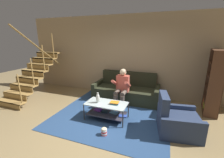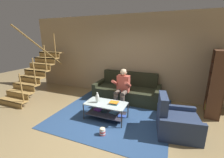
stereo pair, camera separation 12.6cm
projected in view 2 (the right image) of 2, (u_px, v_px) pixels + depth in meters
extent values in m
plane|color=#957D54|center=(103.00, 129.00, 3.60)|extent=(16.80, 16.80, 0.00)
cube|color=tan|center=(132.00, 57.00, 5.41)|extent=(8.40, 0.12, 2.90)
cube|color=#AF8748|center=(14.00, 100.00, 4.81)|extent=(1.02, 0.26, 0.04)
cube|color=olive|center=(10.00, 104.00, 4.72)|extent=(1.02, 0.02, 0.19)
cube|color=#AF8748|center=(20.00, 92.00, 4.99)|extent=(1.02, 0.26, 0.04)
cube|color=olive|center=(17.00, 95.00, 4.90)|extent=(1.02, 0.02, 0.19)
cube|color=#AF8748|center=(26.00, 84.00, 5.17)|extent=(1.02, 0.26, 0.04)
cube|color=olive|center=(23.00, 87.00, 5.08)|extent=(1.02, 0.02, 0.19)
cube|color=#AF8748|center=(32.00, 77.00, 5.35)|extent=(1.02, 0.26, 0.04)
cube|color=olive|center=(29.00, 80.00, 5.27)|extent=(1.02, 0.02, 0.19)
cube|color=#AF8748|center=(37.00, 70.00, 5.53)|extent=(1.02, 0.26, 0.04)
cube|color=olive|center=(35.00, 73.00, 5.45)|extent=(1.02, 0.02, 0.19)
cube|color=#AF8748|center=(42.00, 64.00, 5.72)|extent=(1.02, 0.26, 0.04)
cube|color=olive|center=(40.00, 66.00, 5.63)|extent=(1.02, 0.02, 0.19)
cube|color=#AF8748|center=(47.00, 58.00, 5.90)|extent=(1.02, 0.26, 0.04)
cube|color=olive|center=(45.00, 60.00, 5.81)|extent=(1.02, 0.02, 0.19)
cube|color=#AF8748|center=(51.00, 52.00, 6.08)|extent=(1.02, 0.26, 0.04)
cube|color=olive|center=(49.00, 55.00, 5.99)|extent=(1.02, 0.02, 0.19)
cylinder|color=#AF8748|center=(22.00, 88.00, 4.51)|extent=(0.04, 0.04, 0.90)
cylinder|color=#AF8748|center=(34.00, 72.00, 4.87)|extent=(0.04, 0.04, 0.90)
cylinder|color=#AF8748|center=(45.00, 58.00, 5.24)|extent=(0.04, 0.04, 0.90)
cylinder|color=#AF8748|center=(55.00, 46.00, 5.60)|extent=(0.04, 0.04, 0.90)
cylinder|color=olive|center=(41.00, 48.00, 5.03)|extent=(0.05, 1.86, 1.40)
cube|color=#292D1D|center=(126.00, 94.00, 5.20)|extent=(1.96, 0.92, 0.45)
cube|color=black|center=(130.00, 78.00, 5.40)|extent=(1.96, 0.18, 0.49)
cube|color=#292D1D|center=(100.00, 89.00, 5.56)|extent=(0.13, 0.92, 0.57)
cube|color=#292D1D|center=(158.00, 97.00, 4.80)|extent=(0.13, 0.92, 0.57)
cylinder|color=brown|center=(116.00, 102.00, 4.55)|extent=(0.14, 0.14, 0.45)
cylinder|color=brown|center=(122.00, 103.00, 4.47)|extent=(0.14, 0.14, 0.45)
cylinder|color=brown|center=(118.00, 92.00, 4.63)|extent=(0.14, 0.42, 0.14)
cylinder|color=brown|center=(124.00, 93.00, 4.56)|extent=(0.14, 0.42, 0.14)
cube|color=#C45444|center=(123.00, 84.00, 4.73)|extent=(0.38, 0.22, 0.53)
cylinder|color=#C45444|center=(115.00, 83.00, 4.63)|extent=(0.09, 0.49, 0.31)
cylinder|color=#C45444|center=(128.00, 84.00, 4.48)|extent=(0.09, 0.49, 0.31)
sphere|color=beige|center=(124.00, 72.00, 4.63)|extent=(0.21, 0.21, 0.21)
ellipsoid|color=black|center=(124.00, 71.00, 4.64)|extent=(0.21, 0.21, 0.13)
cube|color=#B2C5C5|center=(106.00, 103.00, 3.92)|extent=(1.09, 0.56, 0.02)
cube|color=#36343F|center=(106.00, 113.00, 4.00)|extent=(1.00, 0.52, 0.02)
cylinder|color=#34302C|center=(84.00, 112.00, 3.94)|extent=(0.03, 0.03, 0.45)
cylinder|color=#34302C|center=(122.00, 120.00, 3.55)|extent=(0.03, 0.03, 0.45)
cylinder|color=#34302C|center=(93.00, 104.00, 4.41)|extent=(0.03, 0.03, 0.45)
cylinder|color=#34302C|center=(128.00, 110.00, 4.03)|extent=(0.03, 0.03, 0.45)
cube|color=purple|center=(98.00, 109.00, 4.16)|extent=(0.22, 0.18, 0.03)
cube|color=#1E2F36|center=(104.00, 111.00, 4.05)|extent=(0.18, 0.17, 0.03)
cube|color=#6E9FB6|center=(114.00, 112.00, 4.00)|extent=(0.25, 0.20, 0.02)
cube|color=#304FB2|center=(122.00, 116.00, 3.80)|extent=(0.22, 0.15, 0.03)
cube|color=navy|center=(116.00, 109.00, 4.56)|extent=(3.07, 3.42, 0.01)
cube|color=slate|center=(116.00, 109.00, 4.56)|extent=(1.69, 1.88, 0.00)
ellipsoid|color=silver|center=(97.00, 98.00, 3.93)|extent=(0.10, 0.10, 0.25)
cylinder|color=silver|center=(97.00, 94.00, 3.90)|extent=(0.05, 0.05, 0.06)
cube|color=teal|center=(114.00, 104.00, 3.85)|extent=(0.20, 0.16, 0.02)
cube|color=#3757B3|center=(114.00, 103.00, 3.85)|extent=(0.23, 0.16, 0.02)
cube|color=orange|center=(114.00, 102.00, 3.85)|extent=(0.23, 0.19, 0.02)
cube|color=#4F301E|center=(215.00, 80.00, 4.44)|extent=(0.34, 0.06, 1.81)
cube|color=#4F301E|center=(218.00, 88.00, 3.74)|extent=(0.34, 0.06, 1.81)
cube|color=#4F301E|center=(223.00, 84.00, 4.01)|extent=(0.13, 0.85, 1.81)
cube|color=#4F301E|center=(210.00, 113.00, 4.32)|extent=(0.45, 0.86, 0.02)
cube|color=#4F301E|center=(213.00, 102.00, 4.23)|extent=(0.45, 0.86, 0.02)
cube|color=#4F301E|center=(215.00, 90.00, 4.13)|extent=(0.45, 0.86, 0.02)
cube|color=#4F301E|center=(217.00, 77.00, 4.04)|extent=(0.45, 0.86, 0.02)
cube|color=#4F301E|center=(220.00, 64.00, 3.94)|extent=(0.45, 0.86, 0.02)
cube|color=#4F301E|center=(222.00, 50.00, 3.85)|extent=(0.45, 0.86, 0.02)
cube|color=orange|center=(209.00, 104.00, 4.63)|extent=(0.25, 0.06, 0.19)
cube|color=orange|center=(210.00, 104.00, 4.58)|extent=(0.27, 0.09, 0.23)
cube|color=#9A7250|center=(210.00, 106.00, 4.54)|extent=(0.28, 0.08, 0.19)
cube|color=red|center=(209.00, 105.00, 4.49)|extent=(0.23, 0.08, 0.28)
cube|color=#2B2730|center=(210.00, 107.00, 4.45)|extent=(0.28, 0.07, 0.20)
cube|color=#A9AF35|center=(210.00, 106.00, 4.41)|extent=(0.27, 0.06, 0.27)
cube|color=navy|center=(178.00, 125.00, 3.38)|extent=(0.96, 0.76, 0.41)
cube|color=navy|center=(163.00, 105.00, 3.34)|extent=(0.26, 0.65, 0.48)
cube|color=navy|center=(181.00, 133.00, 3.01)|extent=(0.88, 0.24, 0.51)
cube|color=navy|center=(175.00, 115.00, 3.71)|extent=(0.88, 0.24, 0.51)
cylinder|color=red|center=(102.00, 134.00, 3.35)|extent=(0.13, 0.13, 0.04)
cylinder|color=white|center=(102.00, 133.00, 3.34)|extent=(0.13, 0.13, 0.04)
cylinder|color=red|center=(102.00, 131.00, 3.33)|extent=(0.13, 0.13, 0.04)
cylinder|color=white|center=(102.00, 130.00, 3.33)|extent=(0.13, 0.13, 0.04)
ellipsoid|color=beige|center=(102.00, 129.00, 3.32)|extent=(0.13, 0.13, 0.05)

